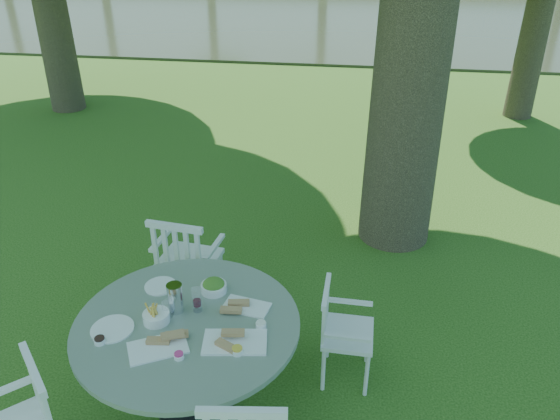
% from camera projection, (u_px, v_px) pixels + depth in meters
% --- Properties ---
extents(ground, '(140.00, 140.00, 0.00)m').
position_uv_depth(ground, '(277.00, 298.00, 5.18)').
color(ground, '#1A3E0D').
rests_on(ground, ground).
extents(table, '(1.54, 1.54, 0.79)m').
position_uv_depth(table, '(188.00, 337.00, 3.75)').
color(table, black).
rests_on(table, ground).
extents(chair_ne, '(0.39, 0.42, 0.82)m').
position_uv_depth(chair_ne, '(338.00, 326.00, 4.11)').
color(chair_ne, white).
rests_on(chair_ne, ground).
extents(chair_nw, '(0.55, 0.52, 0.99)m').
position_uv_depth(chair_nw, '(184.00, 259.00, 4.73)').
color(chair_nw, white).
rests_on(chair_nw, ground).
extents(tableware, '(1.20, 0.93, 0.22)m').
position_uv_depth(tableware, '(183.00, 312.00, 3.71)').
color(tableware, white).
rests_on(tableware, table).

